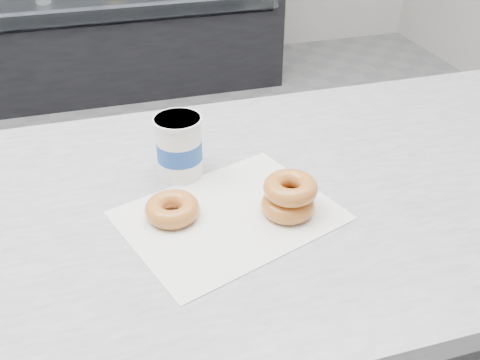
% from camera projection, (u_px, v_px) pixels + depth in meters
% --- Properties ---
extents(ground, '(5.00, 5.00, 0.00)m').
position_uv_depth(ground, '(131.00, 320.00, 1.87)').
color(ground, gray).
rests_on(ground, ground).
extents(display_case, '(2.40, 0.74, 1.25)m').
position_uv_depth(display_case, '(82.00, 11.00, 3.29)').
color(display_case, black).
rests_on(display_case, ground).
extents(wax_paper, '(0.41, 0.36, 0.00)m').
position_uv_depth(wax_paper, '(229.00, 215.00, 0.90)').
color(wax_paper, white).
rests_on(wax_paper, counter).
extents(donut_single, '(0.12, 0.12, 0.03)m').
position_uv_depth(donut_single, '(172.00, 209.00, 0.88)').
color(donut_single, '#C97937').
rests_on(donut_single, wax_paper).
extents(donut_stack, '(0.13, 0.13, 0.06)m').
position_uv_depth(donut_stack, '(289.00, 196.00, 0.89)').
color(donut_stack, '#C97937').
rests_on(donut_stack, wax_paper).
extents(coffee_cup, '(0.10, 0.10, 0.12)m').
position_uv_depth(coffee_cup, '(179.00, 147.00, 0.97)').
color(coffee_cup, white).
rests_on(coffee_cup, counter).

